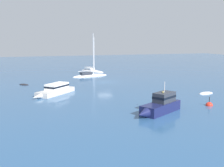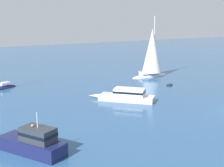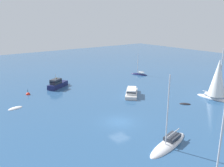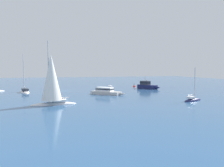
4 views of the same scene
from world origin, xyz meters
The scene contains 9 objects.
ground_plane centered at (0.00, 0.00, 0.00)m, with size 160.00×160.00×0.00m, color #2D5684.
motor_cruiser centered at (8.48, -9.80, 0.63)m, with size 6.69×6.54×1.49m.
skiff centered at (-1.09, -13.96, 0.00)m, with size 2.05×2.00×0.42m.
sailboat centered at (-2.74, -20.87, 3.62)m, with size 6.91×3.24×10.04m.
yacht centered at (-8.58, -0.71, 0.13)m, with size 3.49×8.01×9.26m.
rib centered at (14.81, 10.70, 0.00)m, with size 1.61×2.63×0.50m.
launch centered at (22.21, -0.46, 0.83)m, with size 4.63×6.43×3.24m.
sailboat_1 centered at (20.35, -22.98, 0.10)m, with size 4.80×3.04×6.11m.
channel_buoy centered at (21.11, 6.52, 0.00)m, with size 0.84×0.84×1.46m.
Camera 4 is at (-3.17, -56.40, 5.64)m, focal length 36.64 mm.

